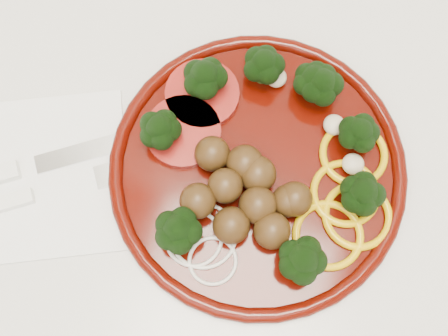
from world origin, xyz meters
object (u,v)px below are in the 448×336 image
(napkin, at_px, (42,176))
(knife, at_px, (12,171))
(fork, at_px, (14,201))
(plate, at_px, (262,164))

(napkin, height_order, knife, knife)
(fork, bearing_deg, napkin, 33.31)
(plate, distance_m, napkin, 0.21)
(plate, bearing_deg, fork, -155.81)
(plate, distance_m, knife, 0.24)
(plate, relative_size, knife, 1.44)
(knife, bearing_deg, fork, -97.00)
(napkin, distance_m, fork, 0.03)
(knife, bearing_deg, plate, -15.91)
(napkin, distance_m, knife, 0.03)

